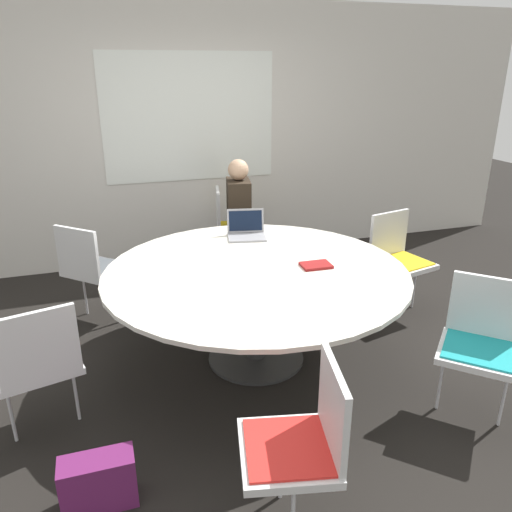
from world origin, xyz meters
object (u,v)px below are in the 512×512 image
spiral_notebook (316,265)px  person_0 (240,211)px  chair_1 (91,264)px  chair_5 (398,254)px  laptop (246,230)px  chair_0 (231,222)px  chair_4 (481,337)px  handbag (99,482)px  chair_2 (38,359)px  chair_3 (303,437)px

spiral_notebook → person_0: bearing=93.6°
chair_1 → chair_5: same height
person_0 → laptop: person_0 is taller
chair_0 → chair_1: same height
spiral_notebook → chair_5: bearing=25.7°
chair_0 → chair_4: (0.81, -2.74, 0.00)m
spiral_notebook → handbag: 1.93m
chair_0 → chair_5: bearing=51.5°
chair_2 → laptop: laptop is taller
chair_4 → handbag: size_ratio=2.43×
chair_5 → spiral_notebook: bearing=12.6°
chair_1 → chair_3: same height
chair_3 → laptop: (0.40, 2.18, 0.25)m
chair_5 → chair_1: bearing=-25.8°
laptop → handbag: bearing=-114.9°
chair_3 → chair_4: 1.43m
chair_4 → chair_3: bearing=63.7°
spiral_notebook → laptop: bearing=109.0°
chair_2 → chair_3: size_ratio=1.00×
chair_3 → chair_5: (1.68, 1.86, 0.00)m
chair_3 → chair_5: 2.50m
chair_3 → chair_4: (1.35, 0.47, 0.00)m
chair_5 → laptop: (-1.28, 0.32, 0.25)m
chair_2 → chair_4: size_ratio=1.00×
chair_4 → handbag: bearing=45.7°
chair_2 → chair_4: same height
chair_4 → chair_5: bearing=-58.5°
handbag → laptop: bearing=53.6°
chair_3 → laptop: 2.23m
chair_1 → laptop: (1.26, -0.25, 0.25)m
chair_1 → person_0: size_ratio=0.71×
handbag → person_0: bearing=59.9°
chair_0 → chair_2: (-1.70, -2.18, 0.00)m
chair_5 → handbag: chair_5 is taller
chair_1 → spiral_notebook: 1.87m
chair_1 → spiral_notebook: (1.54, -1.05, 0.20)m
chair_2 → laptop: 1.95m
chair_1 → chair_4: same height
chair_4 → chair_5: size_ratio=1.00×
person_0 → handbag: 2.99m
chair_0 → laptop: size_ratio=2.48×
person_0 → spiral_notebook: person_0 is taller
spiral_notebook → handbag: bearing=-148.8°
spiral_notebook → handbag: size_ratio=0.60×
chair_2 → chair_3: bearing=-55.7°
chair_1 → chair_3: bearing=-26.8°
chair_5 → chair_3: bearing=34.8°
chair_0 → person_0: size_ratio=0.71×
chair_3 → handbag: size_ratio=2.43×
laptop → spiral_notebook: laptop is taller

